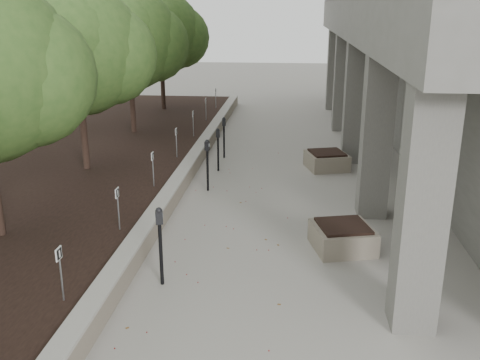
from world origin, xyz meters
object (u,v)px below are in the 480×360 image
at_px(crabapple_tree_4, 130,61).
at_px(parking_meter_3, 208,165).
at_px(parking_meter_5, 224,138).
at_px(parking_meter_2, 161,247).
at_px(crabapple_tree_5, 161,51).
at_px(parking_meter_4, 218,150).
at_px(planter_front, 343,237).
at_px(planter_back, 327,160).
at_px(crabapple_tree_3, 79,77).

xyz_separation_m(crabapple_tree_4, parking_meter_3, (3.78, -5.55, -2.37)).
bearing_deg(parking_meter_5, parking_meter_3, -102.70).
relative_size(parking_meter_2, parking_meter_5, 1.08).
xyz_separation_m(crabapple_tree_4, parking_meter_5, (3.80, -2.00, -2.40)).
distance_m(crabapple_tree_5, parking_meter_5, 8.32).
distance_m(parking_meter_2, parking_meter_4, 7.51).
bearing_deg(parking_meter_5, parking_meter_4, -101.97).
relative_size(crabapple_tree_5, parking_meter_4, 3.88).
xyz_separation_m(planter_front, planter_back, (-0.00, 6.17, 0.00)).
height_order(parking_meter_2, parking_meter_5, parking_meter_2).
bearing_deg(parking_meter_3, crabapple_tree_5, 128.24).
bearing_deg(crabapple_tree_5, crabapple_tree_3, -90.00).
relative_size(crabapple_tree_4, parking_meter_4, 3.88).
height_order(crabapple_tree_4, planter_back, crabapple_tree_4).
bearing_deg(parking_meter_2, parking_meter_4, 72.53).
bearing_deg(parking_meter_2, parking_meter_3, 72.73).
distance_m(crabapple_tree_5, parking_meter_4, 9.70).
distance_m(crabapple_tree_3, parking_meter_5, 5.40).
bearing_deg(parking_meter_3, planter_front, -27.05).
bearing_deg(crabapple_tree_5, parking_meter_3, -70.28).
height_order(crabapple_tree_3, planter_front, crabapple_tree_3).
bearing_deg(parking_meter_2, planter_front, 11.50).
relative_size(crabapple_tree_5, parking_meter_5, 3.76).
distance_m(parking_meter_3, planter_front, 5.06).
xyz_separation_m(parking_meter_4, parking_meter_5, (-0.01, 1.58, 0.02)).
relative_size(parking_meter_4, parking_meter_5, 0.97).
bearing_deg(parking_meter_4, planter_back, 7.11).
distance_m(crabapple_tree_3, planter_back, 8.09).
distance_m(crabapple_tree_4, planter_back, 8.39).
xyz_separation_m(crabapple_tree_3, parking_meter_5, (3.80, 3.00, -2.40)).
relative_size(parking_meter_2, planter_back, 1.28).
bearing_deg(planter_back, crabapple_tree_4, 157.81).
bearing_deg(parking_meter_5, planter_back, -28.00).
relative_size(parking_meter_3, parking_meter_5, 1.04).
relative_size(crabapple_tree_4, planter_front, 4.44).
bearing_deg(planter_front, planter_back, 90.04).
xyz_separation_m(crabapple_tree_5, planter_front, (7.31, -14.15, -2.83)).
relative_size(crabapple_tree_4, parking_meter_5, 3.76).
xyz_separation_m(crabapple_tree_3, crabapple_tree_4, (0.00, 5.00, 0.00)).
height_order(crabapple_tree_3, crabapple_tree_4, same).
bearing_deg(parking_meter_2, parking_meter_5, 72.67).
bearing_deg(parking_meter_4, crabapple_tree_4, 134.16).
bearing_deg(planter_back, crabapple_tree_5, 132.48).
distance_m(parking_meter_4, parking_meter_5, 1.58).
distance_m(crabapple_tree_4, parking_meter_4, 5.76).
height_order(crabapple_tree_4, parking_meter_4, crabapple_tree_4).
height_order(crabapple_tree_3, parking_meter_5, crabapple_tree_3).
distance_m(parking_meter_2, parking_meter_3, 5.54).
bearing_deg(planter_front, parking_meter_2, -151.41).
distance_m(crabapple_tree_3, planter_front, 8.87).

